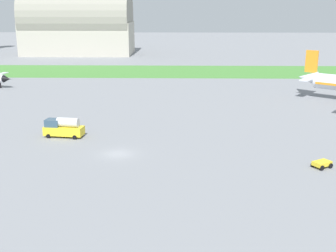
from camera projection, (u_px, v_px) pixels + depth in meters
The scene contains 5 objects.
ground_plane at pixel (118, 154), 64.02m from camera, with size 600.00×600.00×0.00m, color gray.
grass_taxiway_strip at pixel (152, 71), 144.38m from camera, with size 360.00×28.00×0.08m, color #478438.
fuel_truck_near_gate at pixel (63, 128), 72.07m from camera, with size 6.76×3.33×3.29m.
baggage_cart_midfield at pixel (322, 164), 58.50m from camera, with size 2.94×2.73×0.90m.
hangar_distant at pixel (78, 23), 192.30m from camera, with size 47.42×27.14×30.15m.
Camera 1 is at (8.82, -60.38, 21.14)m, focal length 46.40 mm.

